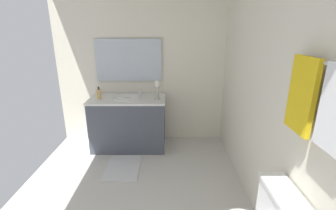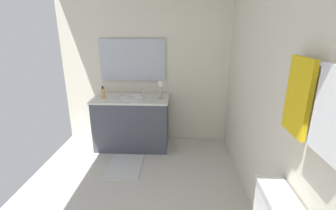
% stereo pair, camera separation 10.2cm
% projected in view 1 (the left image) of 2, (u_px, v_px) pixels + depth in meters
% --- Properties ---
extents(floor, '(2.91, 2.62, 0.02)m').
position_uv_depth(floor, '(132.00, 194.00, 2.69)').
color(floor, beige).
rests_on(floor, ground).
extents(wall_back, '(2.91, 0.04, 2.45)m').
position_uv_depth(wall_back, '(261.00, 88.00, 2.31)').
color(wall_back, silver).
rests_on(wall_back, ground).
extents(wall_left, '(0.04, 2.62, 2.45)m').
position_uv_depth(wall_left, '(142.00, 65.00, 3.69)').
color(wall_left, silver).
rests_on(wall_left, ground).
extents(vanity_cabinet, '(0.58, 1.13, 0.79)m').
position_uv_depth(vanity_cabinet, '(129.00, 123.00, 3.64)').
color(vanity_cabinet, '#474C56').
rests_on(vanity_cabinet, ground).
extents(sink_basin, '(0.40, 0.40, 0.24)m').
position_uv_depth(sink_basin, '(128.00, 101.00, 3.53)').
color(sink_basin, white).
rests_on(sink_basin, vanity_cabinet).
extents(mirror, '(0.02, 1.01, 0.64)m').
position_uv_depth(mirror, '(129.00, 60.00, 3.62)').
color(mirror, silver).
extents(candle_holder_tall, '(0.09, 0.09, 0.27)m').
position_uv_depth(candle_holder_tall, '(157.00, 89.00, 3.43)').
color(candle_holder_tall, '#B7B2A5').
rests_on(candle_holder_tall, vanity_cabinet).
extents(soap_bottle, '(0.06, 0.06, 0.18)m').
position_uv_depth(soap_bottle, '(99.00, 94.00, 3.46)').
color(soap_bottle, '#E5B259').
rests_on(soap_bottle, vanity_cabinet).
extents(towel_bar, '(0.67, 0.02, 0.02)m').
position_uv_depth(towel_bar, '(330.00, 64.00, 1.24)').
color(towel_bar, silver).
extents(towel_near_vanity, '(0.26, 0.03, 0.47)m').
position_uv_depth(towel_near_vanity, '(302.00, 95.00, 1.46)').
color(towel_near_vanity, yellow).
rests_on(towel_near_vanity, towel_bar).
extents(bath_mat, '(0.60, 0.44, 0.02)m').
position_uv_depth(bath_mat, '(123.00, 168.00, 3.16)').
color(bath_mat, silver).
rests_on(bath_mat, ground).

